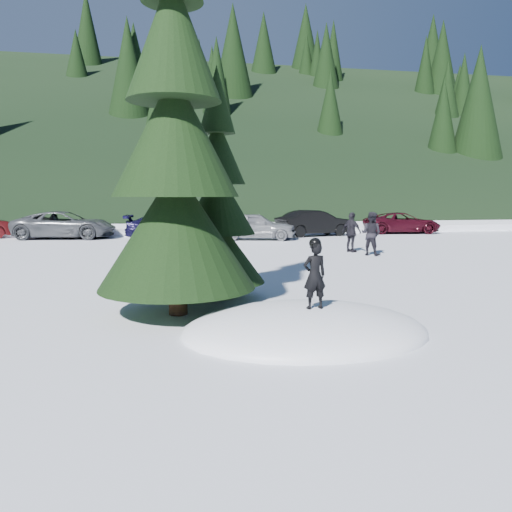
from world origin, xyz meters
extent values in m
plane|color=white|center=(0.00, 0.00, 0.00)|extent=(200.00, 200.00, 0.00)
ellipsoid|color=silver|center=(0.00, 0.00, 0.00)|extent=(4.48, 3.52, 0.96)
cylinder|color=black|center=(-2.20, 1.80, 0.70)|extent=(0.38, 0.38, 1.40)
cone|color=black|center=(-2.20, 1.80, 1.79)|extent=(3.20, 3.20, 2.46)
cone|color=black|center=(-2.20, 1.80, 3.65)|extent=(2.54, 2.54, 2.46)
cone|color=black|center=(-2.20, 1.80, 5.51)|extent=(1.88, 1.88, 2.46)
cylinder|color=black|center=(-1.20, 3.20, 0.50)|extent=(0.26, 0.26, 1.00)
cone|color=black|center=(-1.20, 3.20, 1.16)|extent=(2.20, 2.20, 1.52)
cone|color=black|center=(-1.20, 3.20, 2.31)|extent=(1.75, 1.75, 1.52)
cone|color=black|center=(-1.20, 3.20, 3.46)|extent=(1.29, 1.29, 1.52)
cone|color=black|center=(-1.20, 3.20, 4.61)|extent=(0.84, 0.84, 1.52)
imported|color=black|center=(0.10, -0.20, 1.07)|extent=(0.46, 0.33, 1.17)
imported|color=black|center=(5.85, 10.52, 0.89)|extent=(1.08, 1.09, 1.77)
imported|color=black|center=(5.50, 11.74, 0.86)|extent=(0.84, 1.09, 1.72)
imported|color=#4A4D51|center=(-7.83, 21.08, 0.77)|extent=(5.82, 3.31, 1.53)
imported|color=black|center=(-2.02, 19.30, 0.70)|extent=(5.02, 2.44, 1.41)
imported|color=gray|center=(2.56, 18.35, 0.75)|extent=(4.69, 2.75, 1.50)
imported|color=black|center=(6.50, 20.16, 0.77)|extent=(4.94, 2.73, 1.54)
imported|color=#350913|center=(12.62, 21.13, 0.66)|extent=(4.98, 2.70, 1.33)
camera|label=1|loc=(-2.50, -8.42, 2.46)|focal=35.00mm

